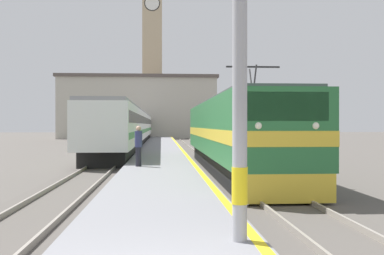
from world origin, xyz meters
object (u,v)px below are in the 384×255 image
object	(u,v)px
locomotive_train	(233,134)
clock_tower	(152,52)
passenger_train	(133,127)
person_on_platform	(139,145)
catenary_mast	(246,22)

from	to	relation	value
locomotive_train	clock_tower	xyz separation A→B (m)	(-5.05, 60.07, 13.62)
passenger_train	person_on_platform	world-z (taller)	passenger_train
person_on_platform	clock_tower	distance (m)	62.51
passenger_train	catenary_mast	bearing A→B (deg)	-83.98
person_on_platform	clock_tower	xyz separation A→B (m)	(-0.59, 60.91, 14.07)
passenger_train	clock_tower	distance (m)	34.82
catenary_mast	clock_tower	xyz separation A→B (m)	(-2.99, 74.11, 11.49)
catenary_mast	clock_tower	world-z (taller)	clock_tower
passenger_train	clock_tower	xyz separation A→B (m)	(1.45, 32.09, 13.43)
catenary_mast	clock_tower	bearing A→B (deg)	92.31
locomotive_train	catenary_mast	size ratio (longest dim) A/B	2.62
locomotive_train	catenary_mast	world-z (taller)	catenary_mast
locomotive_train	person_on_platform	xyz separation A→B (m)	(-4.46, -0.84, -0.45)
passenger_train	catenary_mast	size ratio (longest dim) A/B	7.71
catenary_mast	person_on_platform	size ratio (longest dim) A/B	3.87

